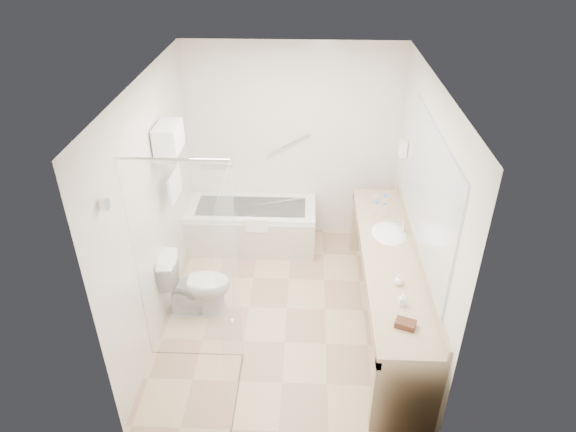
{
  "coord_description": "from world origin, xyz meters",
  "views": [
    {
      "loc": [
        0.19,
        -4.26,
        3.78
      ],
      "look_at": [
        0.0,
        0.3,
        1.0
      ],
      "focal_mm": 32.0,
      "sensor_mm": 36.0,
      "label": 1
    }
  ],
  "objects_px": {
    "amenity_basket": "(405,324)",
    "water_bottle_left": "(384,211)",
    "vanity_counter": "(389,272)",
    "toilet": "(197,284)",
    "bathtub": "(252,225)"
  },
  "relations": [
    {
      "from": "bathtub",
      "to": "water_bottle_left",
      "type": "height_order",
      "value": "water_bottle_left"
    },
    {
      "from": "bathtub",
      "to": "water_bottle_left",
      "type": "distance_m",
      "value": 1.8
    },
    {
      "from": "amenity_basket",
      "to": "water_bottle_left",
      "type": "height_order",
      "value": "water_bottle_left"
    },
    {
      "from": "vanity_counter",
      "to": "toilet",
      "type": "distance_m",
      "value": 2.0
    },
    {
      "from": "toilet",
      "to": "amenity_basket",
      "type": "relative_size",
      "value": 4.46
    },
    {
      "from": "bathtub",
      "to": "amenity_basket",
      "type": "distance_m",
      "value": 2.88
    },
    {
      "from": "amenity_basket",
      "to": "water_bottle_left",
      "type": "relative_size",
      "value": 0.88
    },
    {
      "from": "bathtub",
      "to": "amenity_basket",
      "type": "bearing_deg",
      "value": -57.53
    },
    {
      "from": "vanity_counter",
      "to": "toilet",
      "type": "relative_size",
      "value": 3.74
    },
    {
      "from": "toilet",
      "to": "amenity_basket",
      "type": "xyz_separation_m",
      "value": [
        1.96,
        -1.07,
        0.52
      ]
    },
    {
      "from": "vanity_counter",
      "to": "bathtub",
      "type": "bearing_deg",
      "value": 137.65
    },
    {
      "from": "vanity_counter",
      "to": "water_bottle_left",
      "type": "xyz_separation_m",
      "value": [
        0.01,
        0.71,
        0.29
      ]
    },
    {
      "from": "bathtub",
      "to": "water_bottle_left",
      "type": "bearing_deg",
      "value": -23.91
    },
    {
      "from": "toilet",
      "to": "amenity_basket",
      "type": "bearing_deg",
      "value": -122.35
    },
    {
      "from": "bathtub",
      "to": "vanity_counter",
      "type": "relative_size",
      "value": 0.59
    }
  ]
}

